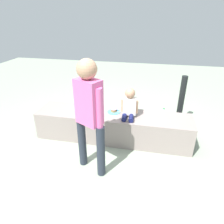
% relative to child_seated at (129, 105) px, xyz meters
% --- Properties ---
extents(ground_plane, '(12.00, 12.00, 0.00)m').
position_rel_child_seated_xyz_m(ground_plane, '(-0.28, 0.03, -0.69)').
color(ground_plane, gray).
extents(concrete_ledge, '(2.63, 0.58, 0.48)m').
position_rel_child_seated_xyz_m(concrete_ledge, '(-0.28, 0.03, -0.45)').
color(concrete_ledge, gray).
rests_on(concrete_ledge, ground_plane).
extents(child_seated, '(0.28, 0.32, 0.48)m').
position_rel_child_seated_xyz_m(child_seated, '(0.00, 0.00, 0.00)').
color(child_seated, '#121747').
rests_on(child_seated, concrete_ledge).
extents(adult_standing, '(0.43, 0.32, 1.57)m').
position_rel_child_seated_xyz_m(adult_standing, '(-0.41, -0.80, 0.25)').
color(adult_standing, '#242935').
rests_on(adult_standing, ground_plane).
extents(cake_plate, '(0.22, 0.22, 0.07)m').
position_rel_child_seated_xyz_m(cake_plate, '(-0.28, 0.10, -0.19)').
color(cake_plate, '#4CA5D8').
rests_on(cake_plate, concrete_ledge).
extents(gift_bag, '(0.20, 0.12, 0.29)m').
position_rel_child_seated_xyz_m(gift_bag, '(-1.05, 1.32, -0.56)').
color(gift_bag, '#B259BF').
rests_on(gift_bag, ground_plane).
extents(railing_post, '(0.36, 0.36, 0.99)m').
position_rel_child_seated_xyz_m(railing_post, '(0.90, 0.80, -0.33)').
color(railing_post, black).
rests_on(railing_post, ground_plane).
extents(water_bottle_near_gift, '(0.07, 0.07, 0.20)m').
position_rel_child_seated_xyz_m(water_bottle_near_gift, '(0.62, 1.04, -0.60)').
color(water_bottle_near_gift, silver).
rests_on(water_bottle_near_gift, ground_plane).
extents(party_cup_red, '(0.08, 0.08, 0.12)m').
position_rel_child_seated_xyz_m(party_cup_red, '(0.53, 0.74, -0.63)').
color(party_cup_red, red).
rests_on(party_cup_red, ground_plane).
extents(cake_box_white, '(0.36, 0.38, 0.11)m').
position_rel_child_seated_xyz_m(cake_box_white, '(-0.94, 0.95, -0.64)').
color(cake_box_white, white).
rests_on(cake_box_white, ground_plane).
extents(handbag_black_leather, '(0.34, 0.10, 0.31)m').
position_rel_child_seated_xyz_m(handbag_black_leather, '(-0.52, 0.51, -0.59)').
color(handbag_black_leather, black).
rests_on(handbag_black_leather, ground_plane).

